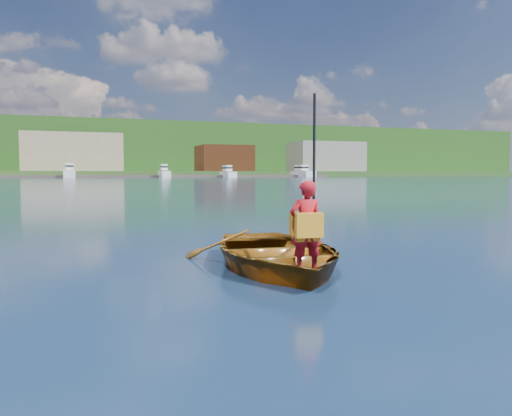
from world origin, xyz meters
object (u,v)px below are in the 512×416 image
rowboat (276,253)px  marina_yachts (110,173)px  child_paddler (306,226)px  dock (70,176)px

rowboat → marina_yachts: (4.01, 143.05, 1.20)m
marina_yachts → child_paddler: bearing=-91.6°
rowboat → child_paddler: size_ratio=1.65×
child_paddler → marina_yachts: (3.96, 143.96, 0.72)m
dock → marina_yachts: marina_yachts is taller
rowboat → child_paddler: 1.03m
child_paddler → dock: size_ratio=0.01×
rowboat → marina_yachts: marina_yachts is taller
rowboat → dock: bearing=92.7°
child_paddler → dock: child_paddler is taller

